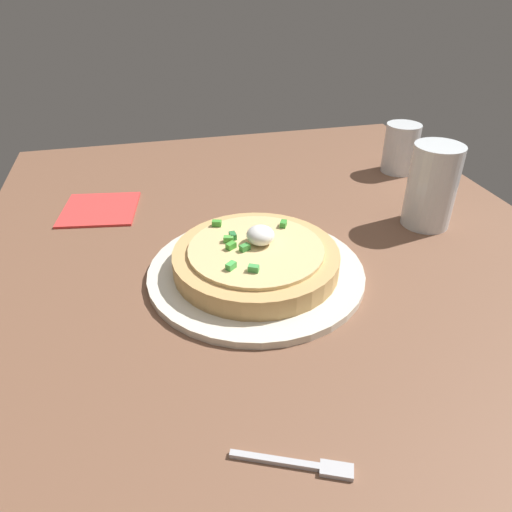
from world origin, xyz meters
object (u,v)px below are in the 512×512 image
Objects in this scene: cup_far at (401,149)px; napkin at (100,209)px; cup_near at (431,190)px; plate at (256,272)px; fork at (303,465)px; pizza at (256,258)px.

cup_far is 57.44cm from napkin.
plate is at bearing -75.54° from cup_near.
cup_near reaches higher than fork.
pizza is 32.68cm from napkin.
napkin is at bearing -86.19° from cup_far.
cup_far is at bearing 93.81° from napkin.
napkin is at bearing -139.69° from pizza.
cup_near is 22.01cm from cup_far.
pizza is at bearing -75.59° from cup_near.
fork is at bearing -5.95° from pizza.
fork is 56.30cm from napkin.
cup_far reaches higher than napkin.
cup_far is 0.78× the size of napkin.
plate is 2.22× the size of cup_near.
plate is at bearing 40.27° from napkin.
cup_near is (-7.65, 29.69, 5.27)cm from plate.
pizza is at bearing 40.31° from napkin.
cup_far reaches higher than pizza.
pizza is 1.69× the size of cup_near.
napkin is at bearing -139.73° from plate.
cup_far is (-28.65, 36.06, 1.87)cm from pizza.
cup_far is at bearing 163.10° from cup_near.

